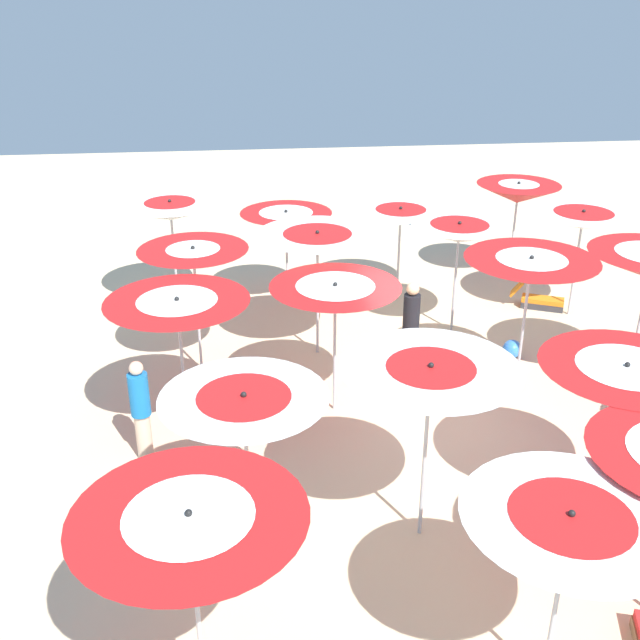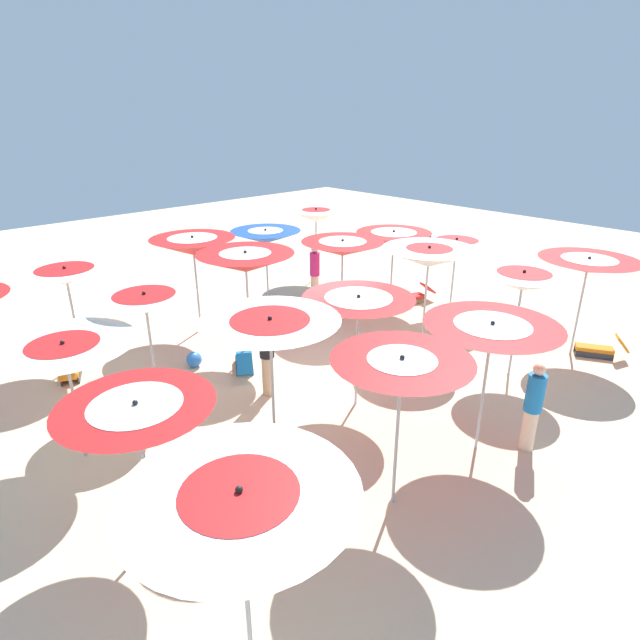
% 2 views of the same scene
% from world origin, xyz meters
% --- Properties ---
extents(ground, '(42.12, 42.12, 0.04)m').
position_xyz_m(ground, '(0.00, 0.00, -0.02)').
color(ground, beige).
extents(beach_umbrella_0, '(2.19, 2.19, 2.44)m').
position_xyz_m(beach_umbrella_0, '(4.93, 4.62, 2.19)').
color(beach_umbrella_0, '#B2B2B7').
rests_on(beach_umbrella_0, ground).
extents(beach_umbrella_1, '(1.95, 1.95, 2.46)m').
position_xyz_m(beach_umbrella_1, '(1.86, 4.00, 2.23)').
color(beach_umbrella_1, '#B2B2B7').
rests_on(beach_umbrella_1, ground).
extents(beach_umbrella_2, '(2.19, 2.19, 2.40)m').
position_xyz_m(beach_umbrella_2, '(-0.25, 4.15, 2.18)').
color(beach_umbrella_2, '#B2B2B7').
rests_on(beach_umbrella_2, ground).
extents(beach_umbrella_3, '(1.98, 1.98, 2.42)m').
position_xyz_m(beach_umbrella_3, '(-3.21, 3.21, 2.17)').
color(beach_umbrella_3, '#B2B2B7').
rests_on(beach_umbrella_3, ground).
extents(beach_umbrella_4, '(2.19, 2.19, 2.43)m').
position_xyz_m(beach_umbrella_4, '(-5.24, 3.74, 2.22)').
color(beach_umbrella_4, '#B2B2B7').
rests_on(beach_umbrella_4, ground).
extents(beach_umbrella_5, '(1.98, 1.98, 2.18)m').
position_xyz_m(beach_umbrella_5, '(4.78, 2.18, 1.96)').
color(beach_umbrella_5, '#B2B2B7').
rests_on(beach_umbrella_5, ground).
extents(beach_umbrella_6, '(2.26, 2.26, 2.50)m').
position_xyz_m(beach_umbrella_6, '(2.33, 1.77, 2.25)').
color(beach_umbrella_6, '#B2B2B7').
rests_on(beach_umbrella_6, ground).
extents(beach_umbrella_7, '(2.11, 2.11, 2.33)m').
position_xyz_m(beach_umbrella_7, '(0.21, 1.71, 2.08)').
color(beach_umbrella_7, '#B2B2B7').
rests_on(beach_umbrella_7, ground).
extents(beach_umbrella_8, '(2.19, 2.19, 2.56)m').
position_xyz_m(beach_umbrella_8, '(-3.00, 0.98, 2.28)').
color(beach_umbrella_8, '#B2B2B7').
rests_on(beach_umbrella_8, ground).
extents(beach_umbrella_9, '(2.09, 2.09, 2.24)m').
position_xyz_m(beach_umbrella_9, '(-5.40, 0.21, 1.99)').
color(beach_umbrella_9, '#B2B2B7').
rests_on(beach_umbrella_9, ground).
extents(beach_umbrella_10, '(2.23, 2.23, 2.17)m').
position_xyz_m(beach_umbrella_10, '(4.81, -0.31, 1.93)').
color(beach_umbrella_10, '#B2B2B7').
rests_on(beach_umbrella_10, ground).
extents(beach_umbrella_11, '(1.92, 1.92, 2.36)m').
position_xyz_m(beach_umbrella_11, '(3.05, -1.11, 2.12)').
color(beach_umbrella_11, '#B2B2B7').
rests_on(beach_umbrella_11, ground).
extents(beach_umbrella_12, '(2.21, 2.21, 2.58)m').
position_xyz_m(beach_umbrella_12, '(0.41, -1.55, 2.31)').
color(beach_umbrella_12, '#B2B2B7').
rests_on(beach_umbrella_12, ground).
extents(beach_umbrella_13, '(2.21, 2.21, 2.30)m').
position_xyz_m(beach_umbrella_13, '(-2.80, -1.63, 2.05)').
color(beach_umbrella_13, '#B2B2B7').
rests_on(beach_umbrella_13, ground).
extents(beach_umbrella_14, '(2.16, 2.16, 2.30)m').
position_xyz_m(beach_umbrella_14, '(-4.66, -1.40, 2.04)').
color(beach_umbrella_14, '#B2B2B7').
rests_on(beach_umbrella_14, ground).
extents(beach_umbrella_16, '(2.11, 2.11, 2.36)m').
position_xyz_m(beach_umbrella_16, '(3.54, -3.86, 2.13)').
color(beach_umbrella_16, '#B2B2B7').
rests_on(beach_umbrella_16, ground).
extents(beach_umbrella_17, '(2.13, 2.13, 2.58)m').
position_xyz_m(beach_umbrella_17, '(0.49, -3.69, 2.30)').
color(beach_umbrella_17, '#B2B2B7').
rests_on(beach_umbrella_17, ground).
extents(beach_umbrella_18, '(2.11, 2.11, 2.19)m').
position_xyz_m(beach_umbrella_18, '(-2.42, -4.48, 1.94)').
color(beach_umbrella_18, '#B2B2B7').
rests_on(beach_umbrella_18, ground).
extents(beach_umbrella_19, '(1.99, 1.99, 2.45)m').
position_xyz_m(beach_umbrella_19, '(-4.91, -4.94, 2.19)').
color(beach_umbrella_19, '#B2B2B7').
rests_on(beach_umbrella_19, ground).
extents(lounger_0, '(0.96, 1.21, 0.57)m').
position_xyz_m(lounger_0, '(0.99, -1.00, 0.21)').
color(lounger_0, '#333338').
rests_on(lounger_0, ground).
extents(lounger_1, '(1.33, 0.73, 0.55)m').
position_xyz_m(lounger_1, '(-5.38, -1.08, 0.20)').
color(lounger_1, olive).
rests_on(lounger_1, ground).
extents(lounger_2, '(0.81, 1.21, 0.59)m').
position_xyz_m(lounger_2, '(3.96, -3.34, 0.20)').
color(lounger_2, '#333338').
rests_on(lounger_2, ground).
extents(lounger_3, '(0.84, 1.14, 0.59)m').
position_xyz_m(lounger_3, '(-5.57, 4.24, 0.20)').
color(lounger_3, '#333338').
rests_on(lounger_3, ground).
extents(beachgoer_0, '(0.30, 0.30, 1.75)m').
position_xyz_m(beachgoer_0, '(-3.30, -3.27, 0.92)').
color(beachgoer_0, beige).
rests_on(beachgoer_0, ground).
extents(beachgoer_1, '(0.30, 0.30, 1.66)m').
position_xyz_m(beachgoer_1, '(-0.86, 4.76, 0.86)').
color(beachgoer_1, beige).
rests_on(beachgoer_1, ground).
extents(beachgoer_2, '(0.30, 0.30, 1.84)m').
position_xyz_m(beachgoer_2, '(1.24, 0.20, 0.97)').
color(beachgoer_2, '#D8A87F').
rests_on(beachgoer_2, ground).
extents(beach_ball, '(0.36, 0.36, 0.36)m').
position_xyz_m(beach_ball, '(1.72, -1.94, 0.18)').
color(beach_ball, '#337FE5').
rests_on(beach_ball, ground).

